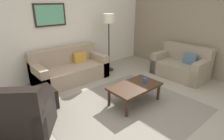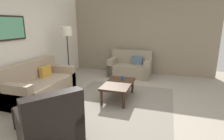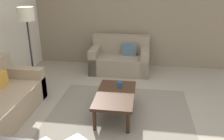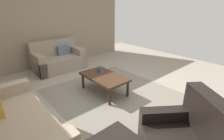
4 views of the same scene
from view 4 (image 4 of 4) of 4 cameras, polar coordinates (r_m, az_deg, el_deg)
The scene contains 7 objects.
ground_plane at distance 3.72m, azimuth 1.64°, elevation -8.95°, with size 8.00×8.00×0.00m, color gray.
stone_feature_panel at distance 5.80m, azimuth -19.63°, elevation 15.48°, with size 0.12×5.20×2.80m, color gray.
area_rug at distance 3.72m, azimuth 1.64°, elevation -8.90°, with size 2.85×2.45×0.01m, color slate.
couch_main at distance 2.74m, azimuth -32.23°, elevation -17.86°, with size 1.93×0.92×0.88m.
couch_loveseat at distance 5.43m, azimuth -18.15°, elevation 3.41°, with size 0.86×1.43×0.88m.
coffee_table at distance 3.74m, azimuth -2.71°, elevation -2.66°, with size 1.10×0.64×0.41m.
cup at distance 3.91m, azimuth -4.54°, elevation 0.03°, with size 0.08×0.08×0.10m, color #1E478C.
Camera 4 is at (-2.34, 2.20, 1.88)m, focal length 26.68 mm.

